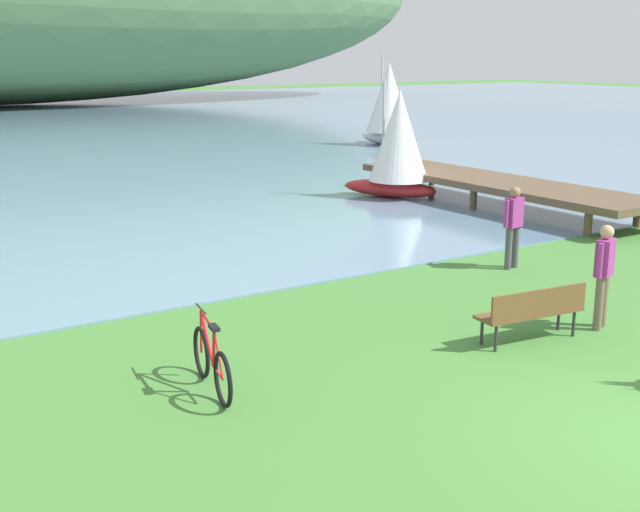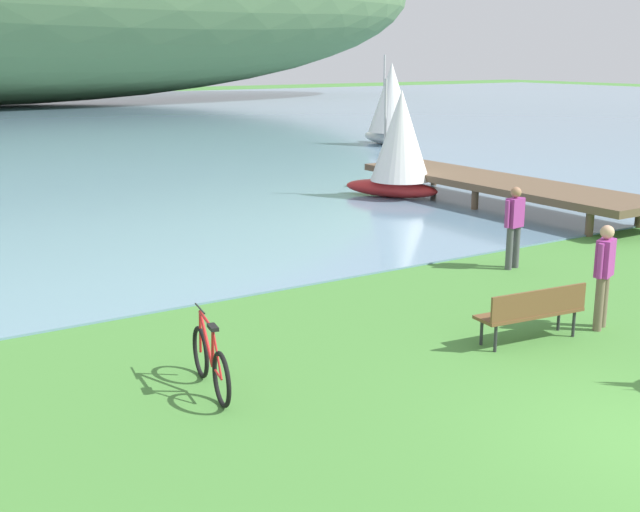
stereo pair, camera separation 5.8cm
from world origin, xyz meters
TOP-DOWN VIEW (x-y plane):
  - park_bench_near_camera at (1.13, 3.30)m, footprint 1.84×0.69m
  - bicycle_leaning_near_bench at (-3.83, 4.29)m, footprint 0.38×1.75m
  - person_at_shoreline at (4.17, 6.65)m, footprint 0.60×0.27m
  - person_on_the_grass at (2.55, 3.15)m, footprint 0.57×0.35m
  - sailboat_nearest_to_shore at (7.42, 14.55)m, footprint 2.47×3.08m
  - sailboat_toward_hillside at (16.42, 26.57)m, footprint 2.29×3.69m
  - pier_dock at (9.00, 11.84)m, footprint 2.40×10.00m

SIDE VIEW (x-z plane):
  - bicycle_leaning_near_bench at x=-3.83m, z-range -0.11..0.90m
  - park_bench_near_camera at x=1.13m, z-range 0.08..0.96m
  - pier_dock at x=9.00m, z-range 0.29..1.09m
  - person_at_shoreline at x=4.17m, z-range 0.12..1.83m
  - person_on_the_grass at x=2.55m, z-range 0.12..1.83m
  - sailboat_nearest_to_shore at x=7.42m, z-range -0.06..3.51m
  - sailboat_toward_hillside at x=16.42m, z-range -0.09..4.18m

